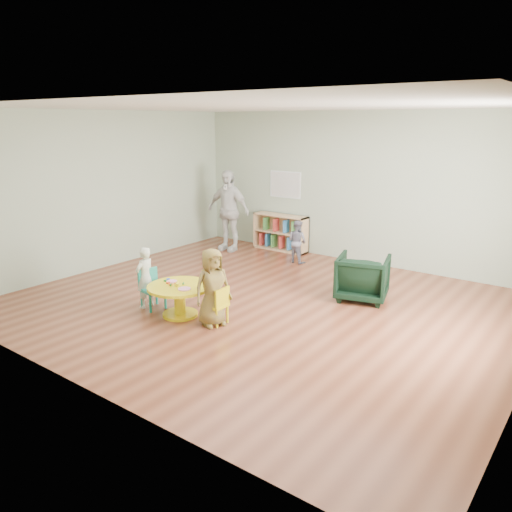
# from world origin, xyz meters

# --- Properties ---
(room) EXTENTS (7.10, 7.00, 2.80)m
(room) POSITION_xyz_m (0.01, 0.00, 1.89)
(room) COLOR brown
(room) RESTS_ON ground
(activity_table) EXTENTS (0.88, 0.88, 0.48)m
(activity_table) POSITION_xyz_m (-0.67, -1.03, 0.30)
(activity_table) COLOR yellow
(activity_table) RESTS_ON ground
(kid_chair_left) EXTENTS (0.36, 0.36, 0.57)m
(kid_chair_left) POSITION_xyz_m (-1.22, -1.05, 0.31)
(kid_chair_left) COLOR #188574
(kid_chair_left) RESTS_ON ground
(kid_chair_right) EXTENTS (0.28, 0.28, 0.51)m
(kid_chair_right) POSITION_xyz_m (-0.05, -0.94, 0.28)
(kid_chair_right) COLOR yellow
(kid_chair_right) RESTS_ON ground
(bookshelf) EXTENTS (1.20, 0.30, 0.75)m
(bookshelf) POSITION_xyz_m (-1.61, 2.86, 0.37)
(bookshelf) COLOR tan
(bookshelf) RESTS_ON ground
(alphabet_poster) EXTENTS (0.74, 0.01, 0.54)m
(alphabet_poster) POSITION_xyz_m (-1.60, 2.98, 1.35)
(alphabet_poster) COLOR white
(alphabet_poster) RESTS_ON ground
(armchair) EXTENTS (0.91, 0.92, 0.68)m
(armchair) POSITION_xyz_m (1.06, 1.09, 0.34)
(armchair) COLOR black
(armchair) RESTS_ON ground
(child_left) EXTENTS (0.23, 0.33, 0.89)m
(child_left) POSITION_xyz_m (-1.31, -1.07, 0.44)
(child_left) COLOR silver
(child_left) RESTS_ON ground
(child_right) EXTENTS (0.50, 0.60, 1.04)m
(child_right) POSITION_xyz_m (-0.10, -0.99, 0.52)
(child_right) COLOR gold
(child_right) RESTS_ON ground
(toddler) EXTENTS (0.44, 0.36, 0.82)m
(toddler) POSITION_xyz_m (-0.82, 2.23, 0.41)
(toddler) COLOR #17173A
(toddler) RESTS_ON ground
(adult_caretaker) EXTENTS (1.01, 0.49, 1.67)m
(adult_caretaker) POSITION_xyz_m (-2.47, 2.19, 0.83)
(adult_caretaker) COLOR silver
(adult_caretaker) RESTS_ON ground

